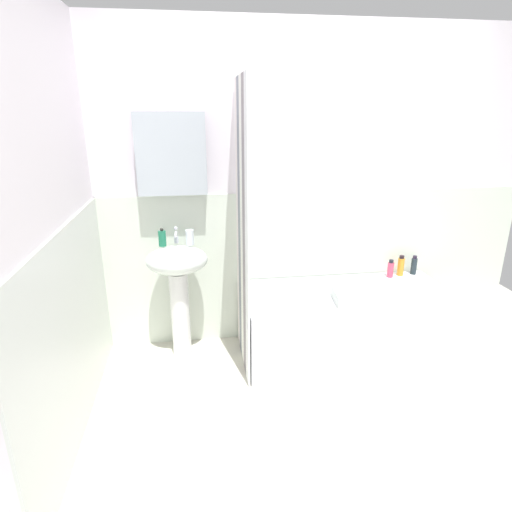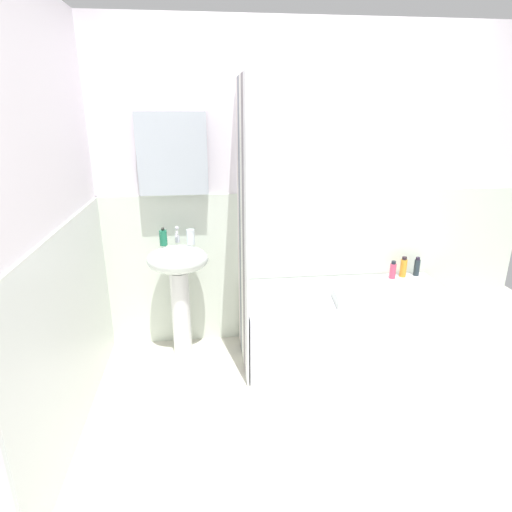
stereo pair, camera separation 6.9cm
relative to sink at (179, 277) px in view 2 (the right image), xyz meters
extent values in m
cube|color=beige|center=(0.98, -1.03, -0.66)|extent=(4.80, 5.60, 0.04)
cube|color=white|center=(0.98, 0.24, 0.56)|extent=(3.60, 0.05, 2.40)
cube|color=silver|center=(0.98, 0.21, -0.04)|extent=(3.60, 0.02, 1.20)
cube|color=silver|center=(0.00, 0.15, 0.86)|extent=(0.48, 0.12, 0.56)
cube|color=white|center=(-0.60, -0.69, 0.56)|extent=(0.05, 1.81, 2.40)
cube|color=silver|center=(-0.57, -0.69, -0.04)|extent=(0.02, 1.81, 1.20)
cylinder|color=white|center=(0.00, 0.00, -0.30)|extent=(0.14, 0.14, 0.67)
ellipsoid|color=white|center=(0.00, 0.00, 0.13)|extent=(0.44, 0.34, 0.20)
cylinder|color=silver|center=(0.00, 0.10, 0.26)|extent=(0.03, 0.03, 0.05)
cylinder|color=silver|center=(0.00, 0.05, 0.31)|extent=(0.02, 0.10, 0.02)
sphere|color=silver|center=(0.00, 0.10, 0.34)|extent=(0.03, 0.03, 0.03)
cylinder|color=#1E7250|center=(-0.09, 0.04, 0.29)|extent=(0.05, 0.05, 0.11)
sphere|color=#282925|center=(-0.09, 0.04, 0.35)|extent=(0.02, 0.02, 0.02)
cylinder|color=white|center=(0.10, 0.04, 0.29)|extent=(0.06, 0.06, 0.11)
cube|color=white|center=(1.24, -0.15, -0.38)|extent=(1.53, 0.68, 0.51)
cube|color=white|center=(0.46, -0.42, 0.36)|extent=(0.01, 0.14, 2.00)
cube|color=gray|center=(0.46, -0.29, 0.36)|extent=(0.01, 0.14, 2.00)
cube|color=white|center=(0.46, -0.15, 0.36)|extent=(0.01, 0.14, 2.00)
cube|color=gray|center=(0.46, -0.01, 0.36)|extent=(0.01, 0.14, 2.00)
cube|color=white|center=(0.46, 0.12, 0.36)|extent=(0.01, 0.14, 2.00)
cylinder|color=#233035|center=(1.90, 0.13, -0.06)|extent=(0.05, 0.05, 0.13)
cylinder|color=#231B2D|center=(1.90, 0.13, 0.02)|extent=(0.03, 0.03, 0.02)
cylinder|color=orange|center=(1.78, 0.12, -0.06)|extent=(0.05, 0.05, 0.14)
cylinder|color=black|center=(1.78, 0.12, 0.03)|extent=(0.04, 0.04, 0.02)
cylinder|color=#CC4362|center=(1.68, 0.09, -0.07)|extent=(0.05, 0.05, 0.12)
cylinder|color=black|center=(1.68, 0.09, 0.00)|extent=(0.03, 0.03, 0.02)
cube|color=silver|center=(1.27, -0.32, -0.09)|extent=(0.38, 0.29, 0.08)
camera|label=1|loc=(0.14, -2.95, 1.16)|focal=30.12mm
camera|label=2|loc=(0.21, -2.96, 1.16)|focal=30.12mm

